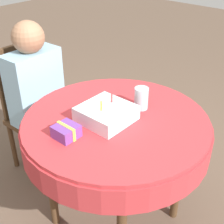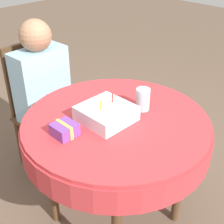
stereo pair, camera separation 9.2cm
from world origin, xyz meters
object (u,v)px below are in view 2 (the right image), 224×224
object	(u,v)px
person	(43,85)
gift_box	(65,130)
chair	(39,105)
birthday_cake	(106,113)
drinking_glass	(143,99)

from	to	relation	value
person	gift_box	xyz separation A→B (m)	(-0.33, -0.68, 0.12)
chair	person	xyz separation A→B (m)	(0.00, -0.09, 0.19)
person	gift_box	distance (m)	0.77
gift_box	birthday_cake	bearing A→B (deg)	-10.39
birthday_cake	gift_box	size ratio (longest dim) A/B	2.19
chair	person	distance (m)	0.21
birthday_cake	drinking_glass	world-z (taller)	birthday_cake
birthday_cake	drinking_glass	bearing A→B (deg)	-15.80
chair	person	size ratio (longest dim) A/B	0.83
chair	gift_box	world-z (taller)	chair
birthday_cake	gift_box	world-z (taller)	birthday_cake
chair	drinking_glass	size ratio (longest dim) A/B	7.72
chair	gift_box	bearing A→B (deg)	-115.15
birthday_cake	gift_box	distance (m)	0.24
chair	birthday_cake	xyz separation A→B (m)	(-0.09, -0.82, 0.32)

